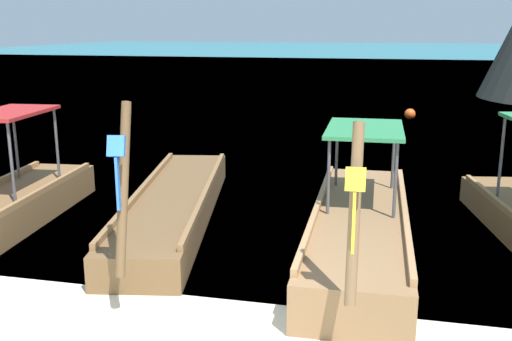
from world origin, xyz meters
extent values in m
plane|color=#147A89|center=(0.00, 61.99, 0.00)|extent=(120.00, 120.00, 0.00)
cube|color=#996C3F|center=(-3.79, 3.64, 0.60)|extent=(0.52, 4.85, 0.10)
cylinder|color=#4C4C51|center=(-3.91, 3.49, 1.22)|extent=(0.05, 0.05, 1.34)
cylinder|color=#4C4C51|center=(-4.87, 5.00, 1.22)|extent=(0.05, 0.05, 1.34)
cylinder|color=#4C4C51|center=(-4.06, 5.07, 1.22)|extent=(0.05, 0.05, 1.34)
cube|color=#AD2323|center=(-4.39, 4.24, 1.92)|extent=(1.15, 1.87, 0.06)
cube|color=brown|center=(-1.69, 4.87, 0.25)|extent=(2.34, 6.29, 0.50)
cube|color=brown|center=(-2.25, 4.76, 0.55)|extent=(1.11, 5.60, 0.10)
cube|color=brown|center=(-1.12, 4.97, 0.55)|extent=(1.11, 5.60, 0.10)
cylinder|color=brown|center=(-1.09, 1.63, 1.49)|extent=(0.27, 0.83, 2.02)
cube|color=blue|center=(-1.05, 1.44, 2.04)|extent=(0.22, 0.17, 0.25)
cube|color=blue|center=(-1.05, 1.42, 1.60)|extent=(0.04, 0.08, 0.63)
cube|color=olive|center=(1.61, 4.05, 0.31)|extent=(1.50, 5.60, 0.61)
cube|color=#AF7F52|center=(0.96, 4.04, 0.66)|extent=(0.18, 5.12, 0.10)
cube|color=#AF7F52|center=(2.27, 4.06, 0.66)|extent=(0.18, 5.12, 0.10)
cylinder|color=brown|center=(1.67, 1.18, 1.52)|extent=(0.13, 0.60, 1.84)
cube|color=yellow|center=(1.67, 1.07, 1.90)|extent=(0.20, 0.12, 0.25)
cube|color=yellow|center=(1.67, 1.05, 1.43)|extent=(0.03, 0.08, 0.71)
cylinder|color=#4C4C51|center=(1.13, 3.90, 1.18)|extent=(0.05, 0.05, 1.14)
cylinder|color=#4C4C51|center=(2.10, 3.92, 1.18)|extent=(0.05, 0.05, 1.14)
cylinder|color=#4C4C51|center=(1.10, 5.57, 1.18)|extent=(0.05, 0.05, 1.14)
cylinder|color=#4C4C51|center=(2.07, 5.59, 1.18)|extent=(0.05, 0.05, 1.14)
cube|color=#2D844C|center=(1.60, 4.75, 1.78)|extent=(1.22, 1.89, 0.06)
cylinder|color=#4C4C51|center=(3.85, 5.81, 1.19)|extent=(0.06, 0.06, 1.43)
sphere|color=#EA5119|center=(2.71, 17.76, 0.20)|extent=(0.40, 0.40, 0.40)
camera|label=1|loc=(1.96, -4.61, 3.36)|focal=41.37mm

